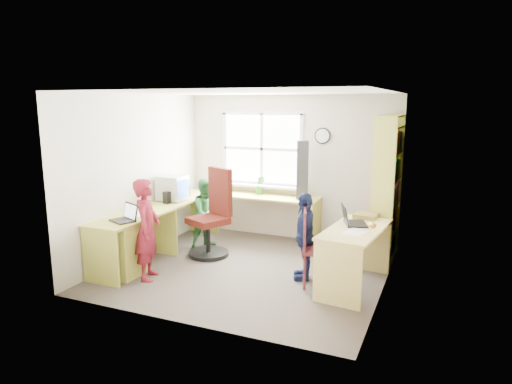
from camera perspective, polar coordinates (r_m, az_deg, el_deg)
room at (r=6.16m, az=-0.46°, el=1.27°), size 3.64×3.44×2.44m
l_desk at (r=6.65m, az=-12.31°, el=-5.00°), size 2.38×2.95×0.75m
right_desk at (r=5.79m, az=12.29°, el=-6.42°), size 0.75×1.38×0.76m
bookshelf at (r=6.82m, az=16.04°, el=-0.05°), size 0.30×1.02×2.10m
swivel_chair at (r=6.89m, az=-5.41°, el=-3.29°), size 0.81×0.81×1.31m
wooden_chair at (r=5.78m, az=7.24°, el=-6.53°), size 0.52×0.52×0.98m
crt_monitor at (r=7.29m, az=-10.41°, el=0.49°), size 0.41×0.36×0.40m
laptop_left at (r=6.22m, az=-15.97°, el=-2.99°), size 0.41×0.38×0.22m
laptop_right at (r=5.88m, az=11.82°, el=-3.44°), size 0.40×0.44×0.24m
speaker_a at (r=7.12m, az=-11.08°, el=-0.69°), size 0.11×0.11×0.18m
speaker_b at (r=7.63m, az=-8.63°, el=0.12°), size 0.10×0.10×0.17m
cd_tower at (r=7.33m, az=5.83°, el=2.78°), size 0.23×0.21×0.93m
game_box at (r=6.26m, az=13.62°, el=-2.89°), size 0.33×0.33×0.06m
paper_a at (r=6.50m, az=-14.55°, el=-2.76°), size 0.33×0.38×0.00m
paper_b at (r=5.55m, az=12.31°, el=-4.91°), size 0.31×0.38×0.00m
potted_plant at (r=7.67m, az=0.47°, el=0.86°), size 0.21×0.19×0.31m
person_red at (r=6.07m, az=-13.43°, el=-4.57°), size 0.46×0.56×1.33m
person_green at (r=7.26m, az=-6.18°, el=-2.65°), size 0.60×0.66×1.10m
person_navy at (r=5.96m, az=6.12°, el=-5.50°), size 0.47×0.73×1.15m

